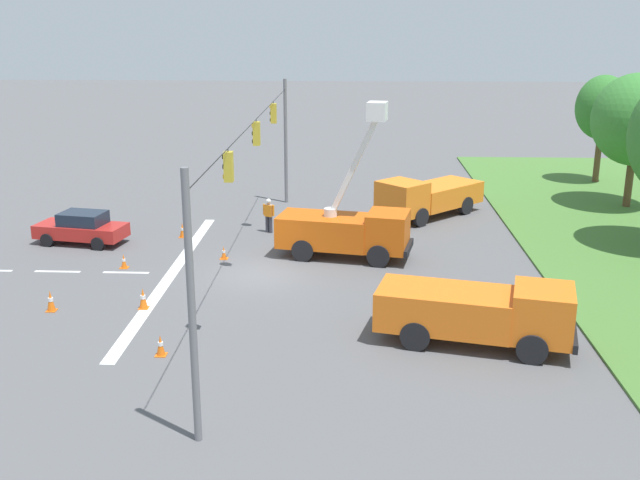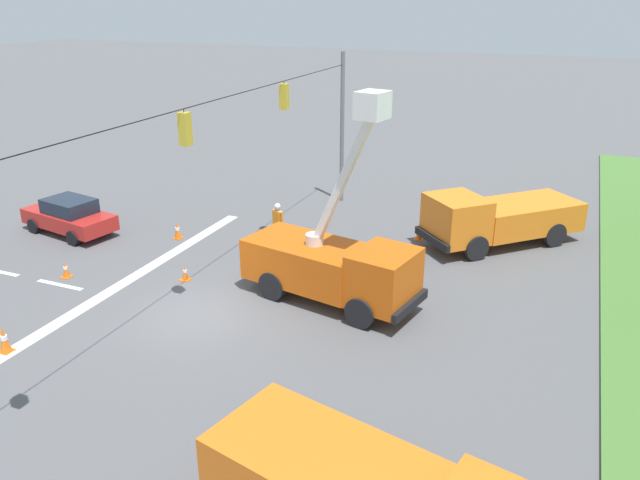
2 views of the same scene
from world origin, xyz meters
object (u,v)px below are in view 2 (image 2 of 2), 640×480
at_px(utility_truck_support_near, 497,217).
at_px(traffic_cone_foreground_right, 177,230).
at_px(sedan_red, 69,216).
at_px(road_worker, 278,221).
at_px(traffic_cone_far_right, 4,339).
at_px(traffic_cone_far_left, 419,232).
at_px(utility_truck_bucket_lift, 334,263).
at_px(traffic_cone_foreground_left, 185,273).
at_px(traffic_cone_mid_right, 66,269).

distance_m(utility_truck_support_near, traffic_cone_foreground_right, 13.31).
xyz_separation_m(sedan_red, road_worker, (-2.32, 8.83, 0.21)).
bearing_deg(road_worker, traffic_cone_far_right, -18.77).
distance_m(traffic_cone_far_left, traffic_cone_far_right, 15.93).
distance_m(utility_truck_bucket_lift, traffic_cone_foreground_left, 5.70).
relative_size(traffic_cone_foreground_right, traffic_cone_far_left, 1.05).
bearing_deg(traffic_cone_foreground_left, sedan_red, -106.25).
distance_m(traffic_cone_foreground_right, traffic_cone_far_left, 10.18).
xyz_separation_m(road_worker, traffic_cone_foreground_right, (1.07, -4.21, -0.63)).
xyz_separation_m(sedan_red, traffic_cone_foreground_left, (2.12, 7.26, -0.50)).
height_order(utility_truck_support_near, road_worker, utility_truck_support_near).
xyz_separation_m(road_worker, traffic_cone_foreground_left, (4.43, -1.57, -0.71)).
distance_m(traffic_cone_mid_right, traffic_cone_far_left, 13.95).
bearing_deg(traffic_cone_mid_right, traffic_cone_foreground_right, 162.65).
height_order(traffic_cone_foreground_right, traffic_cone_far_right, traffic_cone_far_right).
relative_size(sedan_red, traffic_cone_foreground_right, 6.10).
bearing_deg(sedan_red, utility_truck_support_near, 108.65).
height_order(traffic_cone_mid_right, traffic_cone_far_left, traffic_cone_far_left).
relative_size(utility_truck_bucket_lift, sedan_red, 1.56).
bearing_deg(road_worker, sedan_red, -75.31).
xyz_separation_m(road_worker, traffic_cone_mid_right, (5.91, -5.72, -0.69)).
bearing_deg(traffic_cone_far_left, traffic_cone_foreground_left, -43.64).
bearing_deg(traffic_cone_far_left, traffic_cone_foreground_right, -68.22).
distance_m(traffic_cone_foreground_right, traffic_cone_far_right, 9.50).
height_order(road_worker, traffic_cone_foreground_right, road_worker).
distance_m(traffic_cone_foreground_right, traffic_cone_mid_right, 5.07).
bearing_deg(sedan_red, traffic_cone_foreground_left, 73.75).
distance_m(utility_truck_bucket_lift, traffic_cone_mid_right, 9.98).
bearing_deg(sedan_red, traffic_cone_far_right, 32.49).
bearing_deg(traffic_cone_far_right, sedan_red, -147.51).
bearing_deg(traffic_cone_far_left, sedan_red, -70.34).
bearing_deg(traffic_cone_foreground_right, traffic_cone_far_left, 111.78).
height_order(utility_truck_support_near, traffic_cone_far_left, utility_truck_support_near).
height_order(utility_truck_bucket_lift, traffic_cone_foreground_left, utility_truck_bucket_lift).
xyz_separation_m(utility_truck_support_near, traffic_cone_mid_right, (9.36, -14.00, -0.85)).
xyz_separation_m(sedan_red, traffic_cone_far_left, (-5.03, 14.07, -0.44)).
bearing_deg(utility_truck_support_near, traffic_cone_far_right, -40.26).
relative_size(utility_truck_support_near, traffic_cone_foreground_left, 10.65).
distance_m(traffic_cone_foreground_left, traffic_cone_mid_right, 4.41).
bearing_deg(traffic_cone_foreground_left, traffic_cone_far_right, -18.25).
bearing_deg(traffic_cone_foreground_left, utility_truck_bucket_lift, 95.15).
xyz_separation_m(utility_truck_bucket_lift, sedan_red, (-1.61, -12.82, -0.62)).
xyz_separation_m(traffic_cone_foreground_left, traffic_cone_mid_right, (1.47, -4.16, 0.02)).
xyz_separation_m(utility_truck_support_near, traffic_cone_foreground_left, (7.89, -9.84, -0.87)).
relative_size(sedan_red, traffic_cone_far_right, 5.60).
xyz_separation_m(utility_truck_support_near, traffic_cone_foreground_right, (4.53, -12.49, -0.79)).
bearing_deg(traffic_cone_foreground_right, traffic_cone_foreground_left, 38.18).
xyz_separation_m(traffic_cone_mid_right, traffic_cone_far_right, (4.64, 2.14, 0.10)).
distance_m(road_worker, traffic_cone_foreground_right, 4.39).
height_order(traffic_cone_far_left, traffic_cone_far_right, traffic_cone_far_right).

